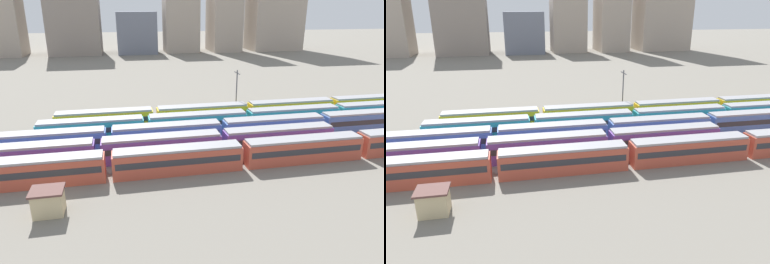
{
  "view_description": "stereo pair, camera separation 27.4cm",
  "coord_description": "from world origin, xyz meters",
  "views": [
    {
      "loc": [
        1.38,
        -43.77,
        21.78
      ],
      "look_at": [
        12.47,
        10.4,
        2.04
      ],
      "focal_mm": 32.54,
      "sensor_mm": 36.0,
      "label": 1
    },
    {
      "loc": [
        1.65,
        -43.82,
        21.78
      ],
      "look_at": [
        12.47,
        10.4,
        2.04
      ],
      "focal_mm": 32.54,
      "sensor_mm": 36.0,
      "label": 2
    }
  ],
  "objects": [
    {
      "name": "ground_plane",
      "position": [
        0.0,
        10.4,
        0.0
      ],
      "size": [
        600.0,
        600.0,
        0.0
      ],
      "primitive_type": "plane",
      "color": "slate"
    },
    {
      "name": "train_track_0",
      "position": [
        36.72,
        0.0,
        1.9
      ],
      "size": [
        112.5,
        3.06,
        3.75
      ],
      "color": "#BC4C38",
      "rests_on": "ground_plane"
    },
    {
      "name": "train_track_1",
      "position": [
        6.76,
        5.2,
        1.9
      ],
      "size": [
        55.8,
        3.06,
        3.75
      ],
      "color": "#6B429E",
      "rests_on": "ground_plane"
    },
    {
      "name": "train_track_2",
      "position": [
        17.69,
        10.4,
        1.9
      ],
      "size": [
        74.7,
        3.06,
        3.75
      ],
      "color": "#4C70BC",
      "rests_on": "ground_plane"
    },
    {
      "name": "train_track_3",
      "position": [
        24.05,
        15.6,
        1.9
      ],
      "size": [
        74.7,
        3.06,
        3.75
      ],
      "color": "teal",
      "rests_on": "ground_plane"
    },
    {
      "name": "train_track_4",
      "position": [
        35.61,
        20.8,
        1.9
      ],
      "size": [
        93.6,
        3.06,
        3.75
      ],
      "color": "yellow",
      "rests_on": "ground_plane"
    },
    {
      "name": "catenary_pole_1",
      "position": [
        24.61,
        23.65,
        5.5
      ],
      "size": [
        0.24,
        3.2,
        9.91
      ],
      "color": "#4C4C51",
      "rests_on": "ground_plane"
    },
    {
      "name": "signal_hut",
      "position": [
        -7.5,
        -7.53,
        1.55
      ],
      "size": [
        3.6,
        3.0,
        3.04
      ],
      "color": "#C6B284",
      "rests_on": "ground_plane"
    },
    {
      "name": "distant_building_0",
      "position": [
        -51.55,
        141.31,
        19.43
      ],
      "size": [
        16.9,
        18.31,
        38.86
      ],
      "primitive_type": "cube",
      "color": "#A89989",
      "rests_on": "ground_plane"
    },
    {
      "name": "distant_building_1",
      "position": [
        -19.22,
        141.31,
        21.44
      ],
      "size": [
        24.53,
        20.25,
        42.89
      ],
      "primitive_type": "cube",
      "color": "gray",
      "rests_on": "ground_plane"
    },
    {
      "name": "distant_building_2",
      "position": [
        10.4,
        141.31,
        10.07
      ],
      "size": [
        19.45,
        20.47,
        20.15
      ],
      "primitive_type": "cube",
      "color": "slate",
      "rests_on": "ground_plane"
    },
    {
      "name": "distant_building_3",
      "position": [
        33.34,
        141.31,
        15.33
      ],
      "size": [
        17.19,
        16.14,
        30.66
      ],
      "primitive_type": "cube",
      "color": "#A89989",
      "rests_on": "ground_plane"
    },
    {
      "name": "distant_building_4",
      "position": [
        56.45,
        141.31,
        24.71
      ],
      "size": [
        14.85,
        20.85,
        49.43
      ],
      "primitive_type": "cube",
      "color": "#A89989",
      "rests_on": "ground_plane"
    }
  ]
}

